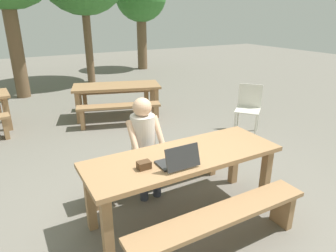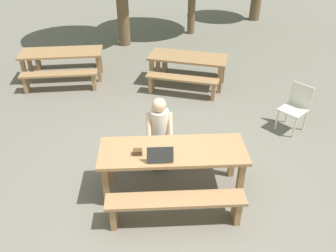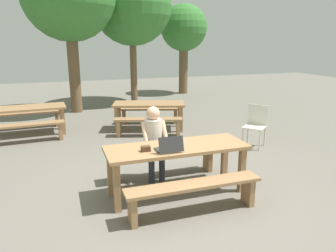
{
  "view_description": "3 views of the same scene",
  "coord_description": "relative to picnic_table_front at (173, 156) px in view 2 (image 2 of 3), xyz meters",
  "views": [
    {
      "loc": [
        -1.56,
        -2.44,
        2.17
      ],
      "look_at": [
        -0.06,
        0.25,
        1.01
      ],
      "focal_mm": 32.26,
      "sensor_mm": 36.0,
      "label": 1
    },
    {
      "loc": [
        -0.28,
        -3.98,
        3.78
      ],
      "look_at": [
        -0.06,
        0.25,
        1.01
      ],
      "focal_mm": 36.98,
      "sensor_mm": 36.0,
      "label": 2
    },
    {
      "loc": [
        -1.61,
        -4.29,
        2.3
      ],
      "look_at": [
        -0.06,
        0.25,
        1.01
      ],
      "focal_mm": 34.52,
      "sensor_mm": 36.0,
      "label": 3
    }
  ],
  "objects": [
    {
      "name": "laptop",
      "position": [
        -0.19,
        -0.19,
        0.17
      ],
      "size": [
        0.36,
        0.3,
        0.24
      ],
      "rotation": [
        0.0,
        0.0,
        3.14
      ],
      "color": "#2D2D2D",
      "rests_on": "picnic_table_front"
    },
    {
      "name": "bench_rear_north",
      "position": [
        -2.49,
        4.82,
        -0.32
      ],
      "size": [
        1.77,
        0.39,
        0.44
      ],
      "rotation": [
        0.0,
        0.0,
        0.05
      ],
      "color": "#9E754C",
      "rests_on": "ground"
    },
    {
      "name": "picnic_table_mid",
      "position": [
        0.6,
        3.69,
        -0.05
      ],
      "size": [
        1.98,
        1.27,
        0.71
      ],
      "rotation": [
        0.0,
        0.0,
        -0.3
      ],
      "color": "#9E754C",
      "rests_on": "ground"
    },
    {
      "name": "picnic_table_front",
      "position": [
        0.0,
        0.0,
        0.0
      ],
      "size": [
        2.14,
        0.75,
        0.76
      ],
      "color": "#9E754C",
      "rests_on": "ground"
    },
    {
      "name": "plastic_chair",
      "position": [
        2.46,
        1.6,
        -0.16
      ],
      "size": [
        0.62,
        0.62,
        0.91
      ],
      "rotation": [
        0.0,
        0.0,
        5.41
      ],
      "color": "silver",
      "rests_on": "ground"
    },
    {
      "name": "ground_plane",
      "position": [
        0.0,
        0.0,
        -0.65
      ],
      "size": [
        30.0,
        30.0,
        0.0
      ],
      "primitive_type": "plane",
      "color": "slate"
    },
    {
      "name": "person_seated",
      "position": [
        -0.17,
        0.63,
        0.08
      ],
      "size": [
        0.41,
        0.41,
        1.25
      ],
      "color": "#333847",
      "rests_on": "ground"
    },
    {
      "name": "bench_mid_north",
      "position": [
        0.78,
        4.28,
        -0.32
      ],
      "size": [
        1.67,
        0.78,
        0.44
      ],
      "rotation": [
        0.0,
        0.0,
        -0.3
      ],
      "color": "#9E754C",
      "rests_on": "ground"
    },
    {
      "name": "bench_mid_south",
      "position": [
        0.41,
        3.09,
        -0.32
      ],
      "size": [
        1.67,
        0.78,
        0.44
      ],
      "rotation": [
        0.0,
        0.0,
        -0.3
      ],
      "color": "#9E754C",
      "rests_on": "ground"
    },
    {
      "name": "small_pouch",
      "position": [
        -0.5,
        -0.07,
        0.15
      ],
      "size": [
        0.13,
        0.09,
        0.07
      ],
      "color": "#4C331E",
      "rests_on": "picnic_table_front"
    },
    {
      "name": "bench_near",
      "position": [
        0.0,
        -0.66,
        -0.31
      ],
      "size": [
        1.89,
        0.3,
        0.45
      ],
      "color": "#9E754C",
      "rests_on": "ground"
    },
    {
      "name": "bench_far",
      "position": [
        0.0,
        0.66,
        -0.31
      ],
      "size": [
        1.89,
        0.3,
        0.45
      ],
      "color": "#9E754C",
      "rests_on": "ground"
    },
    {
      "name": "bench_rear_south",
      "position": [
        -2.42,
        3.48,
        -0.32
      ],
      "size": [
        1.77,
        0.39,
        0.44
      ],
      "rotation": [
        0.0,
        0.0,
        0.05
      ],
      "color": "#9E754C",
      "rests_on": "ground"
    },
    {
      "name": "picnic_table_rear",
      "position": [
        -2.45,
        4.15,
        -0.05
      ],
      "size": [
        1.99,
        0.85,
        0.71
      ],
      "rotation": [
        0.0,
        0.0,
        0.05
      ],
      "color": "#9E754C",
      "rests_on": "ground"
    }
  ]
}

